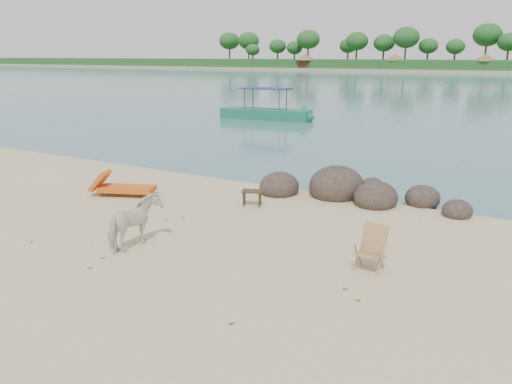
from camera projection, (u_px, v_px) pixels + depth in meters
water at (505, 81)px, 86.77m from camera, size 400.00×400.00×0.00m
boulders at (347, 191)px, 15.72m from camera, size 6.45×3.01×1.30m
cow at (135, 224)px, 11.53m from camera, size 0.70×1.45×1.21m
side_table at (252, 199)px, 14.84m from camera, size 0.68×0.57×0.47m
lounge_chair at (127, 186)px, 15.91m from camera, size 2.32×1.55×0.66m
deck_chair at (370, 250)px, 10.36m from camera, size 0.66×0.71×0.92m
boat_near at (266, 93)px, 35.10m from camera, size 7.43×2.40×3.54m
dead_leaves at (179, 257)px, 11.18m from camera, size 8.76×6.80×0.00m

